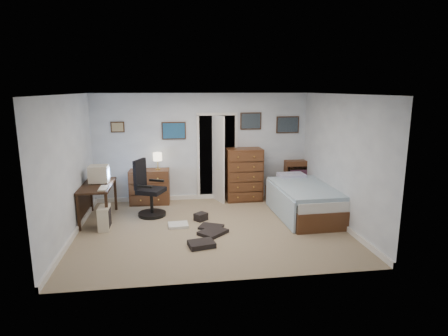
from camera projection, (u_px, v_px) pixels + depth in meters
The scene contains 15 objects.
floor at pixel (212, 229), 7.09m from camera, with size 5.00×4.00×0.02m, color gray.
computer_desk at pixel (93, 193), 7.45m from camera, with size 0.59×1.27×0.73m.
crt_monitor at pixel (99, 174), 7.53m from camera, with size 0.38×0.35×0.35m.
keyboard at pixel (103, 188), 7.11m from camera, with size 0.15×0.39×0.02m, color beige.
pc_tower at pixel (105, 218), 7.02m from camera, with size 0.21×0.41×0.44m.
office_chair at pixel (148, 194), 7.73m from camera, with size 0.76×0.76×1.18m.
media_stack at pixel (105, 182), 8.91m from camera, with size 0.17×0.17×0.84m, color maroon.
low_dresser at pixel (150, 187), 8.56m from camera, with size 0.89×0.45×0.79m, color #57301B.
table_lamp at pixel (157, 157), 8.45m from camera, with size 0.21×0.21×0.39m.
doorway at pixel (216, 155), 9.13m from camera, with size 0.96×1.12×2.05m.
tall_dresser at pixel (244, 175), 8.79m from camera, with size 0.84×0.49×1.23m, color #57301B.
headboard_bookcase at pixel (305, 177), 9.14m from camera, with size 1.00×0.28×0.89m.
bed at pixel (303, 199), 7.81m from camera, with size 1.20×2.17×0.70m.
wall_posters at pixel (226, 126), 8.72m from camera, with size 4.38×0.04×0.60m.
floor_clutter at pixel (202, 231), 6.87m from camera, with size 1.12×1.62×0.15m.
Camera 1 is at (-0.70, -6.67, 2.60)m, focal length 30.00 mm.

